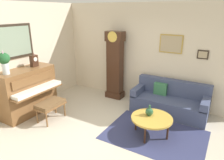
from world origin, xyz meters
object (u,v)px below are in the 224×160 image
object	(u,v)px
piano_bench	(50,105)
flower_vase	(4,61)
piano	(28,91)
grandfather_clock	(115,67)
green_jug	(149,112)
mantel_clock	(34,60)
couch	(170,101)
coffee_table	(152,119)

from	to	relation	value
piano_bench	flower_vase	size ratio (longest dim) A/B	1.21
piano	flower_vase	size ratio (longest dim) A/B	2.48
grandfather_clock	green_jug	xyz separation A→B (m)	(1.61, -1.33, -0.46)
green_jug	flower_vase	bearing A→B (deg)	-158.85
mantel_clock	piano_bench	bearing A→B (deg)	-21.05
mantel_clock	couch	bearing A→B (deg)	26.06
piano	couch	distance (m)	3.70
grandfather_clock	flower_vase	xyz separation A→B (m)	(-1.44, -2.51, 0.54)
piano_bench	couch	world-z (taller)	couch
coffee_table	green_jug	bearing A→B (deg)	143.76
piano_bench	couch	size ratio (longest dim) A/B	0.37
coffee_table	green_jug	distance (m)	0.16
piano_bench	couch	xyz separation A→B (m)	(2.41, 1.86, -0.09)
grandfather_clock	couch	bearing A→B (deg)	-5.21
mantel_clock	green_jug	bearing A→B (deg)	7.18
piano	grandfather_clock	bearing A→B (deg)	54.57
couch	green_jug	xyz separation A→B (m)	(-0.14, -1.17, 0.19)
grandfather_clock	piano	bearing A→B (deg)	-125.43
piano_bench	coffee_table	bearing A→B (deg)	14.76
piano	green_jug	distance (m)	3.13
grandfather_clock	flower_vase	distance (m)	2.94
piano	coffee_table	world-z (taller)	piano
couch	coffee_table	world-z (taller)	couch
couch	green_jug	world-z (taller)	couch
grandfather_clock	green_jug	distance (m)	2.14
piano	couch	world-z (taller)	piano
couch	flower_vase	distance (m)	4.14
grandfather_clock	couch	xyz separation A→B (m)	(1.75, -0.16, -0.65)
piano	piano_bench	size ratio (longest dim) A/B	2.06
grandfather_clock	piano_bench	bearing A→B (deg)	-108.25
piano_bench	green_jug	distance (m)	2.38
piano_bench	coffee_table	size ratio (longest dim) A/B	0.80
green_jug	grandfather_clock	bearing A→B (deg)	140.37
piano_bench	flower_vase	world-z (taller)	flower_vase
piano_bench	green_jug	xyz separation A→B (m)	(2.27, 0.68, 0.10)
grandfather_clock	couch	distance (m)	1.87
flower_vase	green_jug	bearing A→B (deg)	21.15
grandfather_clock	couch	world-z (taller)	grandfather_clock
coffee_table	flower_vase	distance (m)	3.51
piano_bench	mantel_clock	xyz separation A→B (m)	(-0.77, 0.30, 0.96)
coffee_table	green_jug	size ratio (longest dim) A/B	3.67
piano_bench	green_jug	size ratio (longest dim) A/B	2.92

